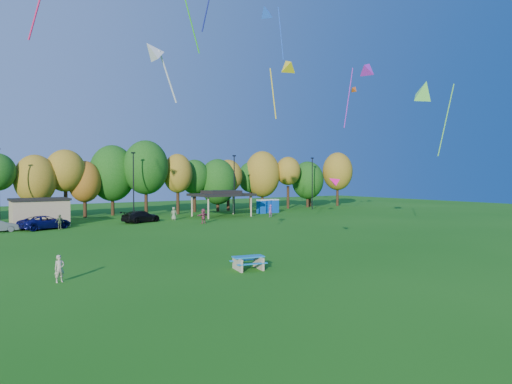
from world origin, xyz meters
TOP-DOWN VIEW (x-y plane):
  - ground at (0.00, 0.00)m, footprint 160.00×160.00m
  - tree_line at (-1.03, 45.51)m, footprint 93.57×10.55m
  - lamp_posts at (2.00, 40.00)m, footprint 64.50×0.25m
  - utility_building at (-10.00, 38.00)m, footprint 6.30×4.30m
  - pavilion at (14.00, 37.00)m, footprint 8.20×6.20m
  - porta_potties at (23.05, 38.25)m, footprint 3.75×1.73m
  - picnic_table at (-3.44, 3.28)m, footprint 2.24×1.98m
  - kite_flyer at (-13.91, 6.24)m, footprint 0.61×0.45m
  - car_c at (-10.08, 33.98)m, footprint 5.95×4.12m
  - car_d at (1.25, 35.14)m, footprint 5.57×3.64m
  - far_person_0 at (6.02, 35.85)m, footprint 1.01×0.96m
  - far_person_2 at (19.44, 32.44)m, footprint 0.71×0.54m
  - far_person_3 at (-8.80, 32.82)m, footprint 1.04×0.66m
  - far_person_4 at (7.19, 29.67)m, footprint 1.80×1.01m
  - kite_3 at (6.16, 5.77)m, footprint 1.35×1.30m
  - kite_4 at (-9.40, 3.81)m, footprint 2.20×1.13m
  - kite_6 at (23.57, 20.22)m, footprint 1.39×1.17m
  - kite_10 at (5.37, 10.63)m, footprint 1.99×3.44m
  - kite_11 at (19.79, 7.46)m, footprint 3.03×4.79m
  - kite_12 at (13.05, 24.56)m, footprint 3.73×2.99m
  - kite_15 at (23.06, 17.63)m, footprint 5.13×3.04m

SIDE VIEW (x-z plane):
  - ground at x=0.00m, z-range 0.00..0.00m
  - picnic_table at x=-3.44m, z-range 0.07..0.91m
  - car_d at x=1.25m, z-range 0.00..1.50m
  - car_c at x=-10.08m, z-range 0.00..1.51m
  - kite_flyer at x=-13.91m, z-range 0.00..1.51m
  - far_person_3 at x=-8.80m, z-range 0.00..1.64m
  - far_person_0 at x=6.02m, z-range 0.00..1.75m
  - far_person_2 at x=19.44m, z-range 0.00..1.76m
  - far_person_4 at x=7.19m, z-range 0.00..1.85m
  - porta_potties at x=23.05m, z-range 0.01..2.19m
  - utility_building at x=-10.00m, z-range 0.01..3.26m
  - pavilion at x=14.00m, z-range 1.34..5.11m
  - lamp_posts at x=2.00m, z-range 0.36..9.45m
  - kite_3 at x=6.16m, z-range 4.93..6.02m
  - tree_line at x=-1.03m, z-range 0.34..11.49m
  - kite_4 at x=-9.40m, z-range 11.01..14.51m
  - kite_11 at x=19.79m, z-range 10.32..18.15m
  - kite_10 at x=5.37m, z-range 12.53..18.12m
  - kite_6 at x=23.57m, z-range 16.21..17.42m
  - kite_15 at x=23.06m, z-range 14.44..23.15m
  - kite_12 at x=13.05m, z-range 22.25..28.88m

